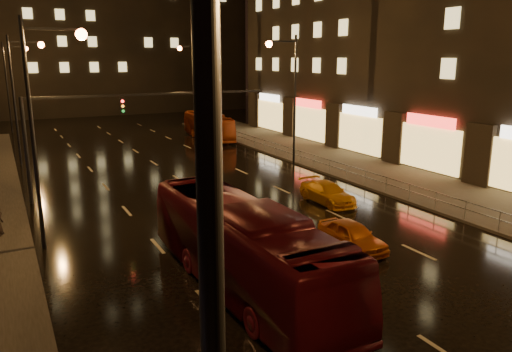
# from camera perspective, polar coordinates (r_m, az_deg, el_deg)

# --- Properties ---
(ground) EXTENTS (140.00, 140.00, 0.00)m
(ground) POSITION_cam_1_polar(r_m,az_deg,el_deg) (33.84, -7.85, -1.00)
(ground) COLOR black
(ground) RESTS_ON ground
(sidewalk_right) EXTENTS (7.00, 70.00, 0.15)m
(sidewalk_right) POSITION_cam_1_polar(r_m,az_deg,el_deg) (36.51, 15.35, -0.18)
(sidewalk_right) COLOR #38332D
(sidewalk_right) RESTS_ON ground
(traffic_signal) EXTENTS (15.31, 0.32, 6.20)m
(traffic_signal) POSITION_cam_1_polar(r_m,az_deg,el_deg) (31.70, -16.82, 6.29)
(traffic_signal) COLOR black
(traffic_signal) RESTS_ON ground
(streetlight_left) EXTENTS (2.64, 0.50, 10.00)m
(streetlight_left) POSITION_cam_1_polar(r_m,az_deg,el_deg) (4.00, 4.41, -15.24)
(streetlight_left) COLOR black
(streetlight_left) RESTS_ON ground
(railing_right) EXTENTS (0.05, 56.00, 1.00)m
(railing_right) POSITION_cam_1_polar(r_m,az_deg,el_deg) (36.54, 8.43, 1.49)
(railing_right) COLOR #99999E
(railing_right) RESTS_ON sidewalk_right
(bus_red) EXTENTS (3.02, 11.84, 3.28)m
(bus_red) POSITION_cam_1_polar(r_m,az_deg,el_deg) (18.30, -1.47, -8.10)
(bus_red) COLOR #540C16
(bus_red) RESTS_ON ground
(bus_curb) EXTENTS (2.84, 10.00, 2.75)m
(bus_curb) POSITION_cam_1_polar(r_m,az_deg,el_deg) (52.30, -5.48, 5.69)
(bus_curb) COLOR #96340F
(bus_curb) RESTS_ON ground
(taxi_near) EXTENTS (1.58, 3.76, 1.27)m
(taxi_near) POSITION_cam_1_polar(r_m,az_deg,el_deg) (22.72, 10.91, -6.69)
(taxi_near) COLOR #C95C12
(taxi_near) RESTS_ON ground
(taxi_far) EXTENTS (1.76, 4.19, 1.21)m
(taxi_far) POSITION_cam_1_polar(r_m,az_deg,el_deg) (29.56, 8.17, -1.92)
(taxi_far) COLOR orange
(taxi_far) RESTS_ON ground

